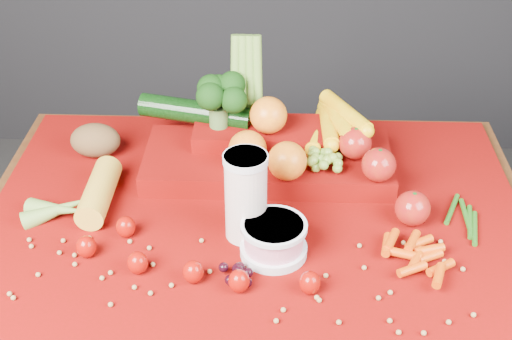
{
  "coord_description": "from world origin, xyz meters",
  "views": [
    {
      "loc": [
        0.04,
        -1.12,
        1.61
      ],
      "look_at": [
        0.0,
        0.02,
        0.85
      ],
      "focal_mm": 50.0,
      "sensor_mm": 36.0,
      "label": 1
    }
  ],
  "objects_px": {
    "table": "(256,254)",
    "yogurt_bowl": "(274,238)",
    "produce_mound": "(274,145)",
    "milk_glass": "(246,193)"
  },
  "relations": [
    {
      "from": "milk_glass",
      "to": "yogurt_bowl",
      "type": "distance_m",
      "value": 0.1
    },
    {
      "from": "yogurt_bowl",
      "to": "produce_mound",
      "type": "xyz_separation_m",
      "value": [
        -0.0,
        0.28,
        0.02
      ]
    },
    {
      "from": "table",
      "to": "yogurt_bowl",
      "type": "bearing_deg",
      "value": -72.93
    },
    {
      "from": "table",
      "to": "produce_mound",
      "type": "distance_m",
      "value": 0.23
    },
    {
      "from": "yogurt_bowl",
      "to": "produce_mound",
      "type": "relative_size",
      "value": 0.2
    },
    {
      "from": "table",
      "to": "yogurt_bowl",
      "type": "xyz_separation_m",
      "value": [
        0.04,
        -0.12,
        0.14
      ]
    },
    {
      "from": "table",
      "to": "yogurt_bowl",
      "type": "relative_size",
      "value": 8.98
    },
    {
      "from": "milk_glass",
      "to": "yogurt_bowl",
      "type": "bearing_deg",
      "value": -45.59
    },
    {
      "from": "milk_glass",
      "to": "produce_mound",
      "type": "xyz_separation_m",
      "value": [
        0.05,
        0.22,
        -0.03
      ]
    },
    {
      "from": "yogurt_bowl",
      "to": "produce_mound",
      "type": "height_order",
      "value": "produce_mound"
    }
  ]
}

